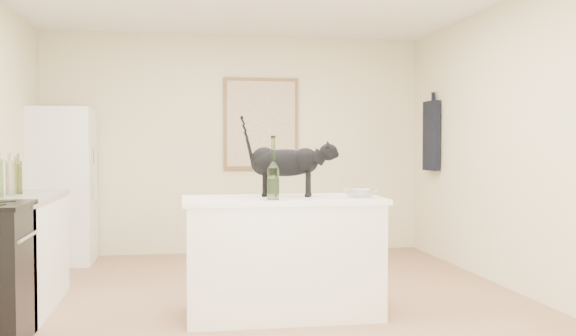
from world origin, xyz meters
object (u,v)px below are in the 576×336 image
Objects in this scene: fridge at (61,186)px; black_cat at (285,166)px; wine_bottle at (273,172)px; glass_bowl at (360,193)px.

fridge is 3.24m from black_cat.
fridge reaches higher than wine_bottle.
glass_bowl is at bearing -4.67° from black_cat.
fridge is at bearing 134.64° from glass_bowl.
black_cat is 0.61m from glass_bowl.
black_cat reaches higher than glass_bowl.
glass_bowl is at bearing 7.15° from wine_bottle.
fridge reaches higher than black_cat.
fridge is at bearing 125.44° from wine_bottle.
black_cat is (2.09, -2.46, 0.28)m from fridge.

